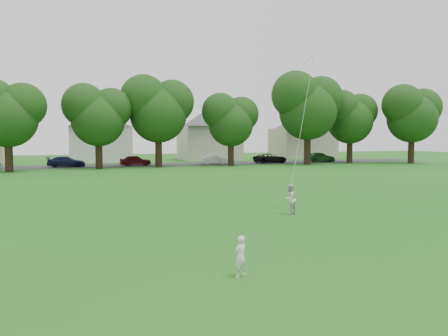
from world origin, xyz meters
name	(u,v)px	position (x,y,z in m)	size (l,w,h in m)	color
ground	(214,256)	(0.00, 0.00, 0.00)	(160.00, 160.00, 0.00)	#145915
street	(105,166)	(0.00, 42.00, 0.01)	(90.00, 7.00, 0.01)	#2D2D30
toddler	(240,256)	(0.05, -1.90, 0.49)	(0.36, 0.24, 0.99)	silver
older_boy	(290,199)	(5.14, 5.30, 0.66)	(0.64, 0.50, 1.31)	silver
kite	(302,123)	(5.84, 5.58, 3.93)	(1.27, 1.19, 6.47)	white
tree_row	(163,107)	(5.97, 36.71, 6.65)	(83.00, 10.04, 11.78)	black
parked_cars	(118,161)	(1.43, 41.00, 0.63)	(61.63, 2.68, 1.28)	black
house_row	(106,128)	(0.95, 52.00, 4.72)	(76.81, 13.45, 9.84)	silver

